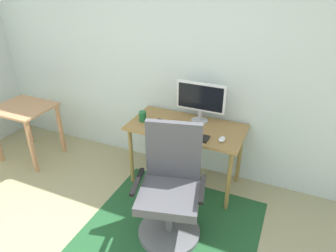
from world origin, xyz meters
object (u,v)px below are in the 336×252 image
at_px(desk, 186,133).
at_px(coffee_cup, 143,116).
at_px(side_table, 25,116).
at_px(office_chair, 170,194).
at_px(monitor, 201,99).
at_px(cell_phone, 158,122).
at_px(computer_mouse, 222,139).
at_px(keyboard, 187,135).

distance_m(desk, coffee_cup, 0.50).
bearing_deg(side_table, desk, 8.46).
distance_m(coffee_cup, office_chair, 0.95).
height_order(monitor, cell_phone, monitor).
distance_m(desk, computer_mouse, 0.45).
xyz_separation_m(computer_mouse, side_table, (-2.41, -0.15, -0.15)).
height_order(desk, cell_phone, cell_phone).
bearing_deg(cell_phone, computer_mouse, -2.80).
height_order(desk, monitor, monitor).
relative_size(coffee_cup, cell_phone, 0.77).
height_order(computer_mouse, coffee_cup, coffee_cup).
bearing_deg(office_chair, coffee_cup, 119.06).
height_order(desk, side_table, desk).
relative_size(keyboard, side_table, 0.61).
bearing_deg(keyboard, side_table, -177.13).
relative_size(keyboard, computer_mouse, 4.13).
relative_size(desk, coffee_cup, 11.24).
height_order(office_chair, side_table, office_chair).
xyz_separation_m(coffee_cup, office_chair, (0.61, -0.65, -0.35)).
bearing_deg(monitor, side_table, -167.52).
xyz_separation_m(desk, monitor, (0.09, 0.16, 0.35)).
height_order(monitor, office_chair, monitor).
distance_m(keyboard, office_chair, 0.62).
bearing_deg(office_chair, keyboard, 81.68).
xyz_separation_m(keyboard, cell_phone, (-0.39, 0.15, -0.00)).
distance_m(coffee_cup, cell_phone, 0.17).
distance_m(monitor, office_chair, 1.05).
height_order(keyboard, side_table, keyboard).
height_order(cell_phone, side_table, cell_phone).
relative_size(monitor, coffee_cup, 4.84).
bearing_deg(cell_phone, side_table, -166.02).
height_order(keyboard, coffee_cup, coffee_cup).
relative_size(computer_mouse, side_table, 0.15).
bearing_deg(coffee_cup, keyboard, -11.86).
xyz_separation_m(monitor, coffee_cup, (-0.56, -0.24, -0.21)).
xyz_separation_m(coffee_cup, cell_phone, (0.16, 0.03, -0.05)).
bearing_deg(computer_mouse, desk, 160.64).
distance_m(desk, side_table, 2.01).
distance_m(desk, keyboard, 0.23).
bearing_deg(desk, keyboard, -67.34).
bearing_deg(monitor, cell_phone, -152.75).
height_order(keyboard, office_chair, office_chair).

